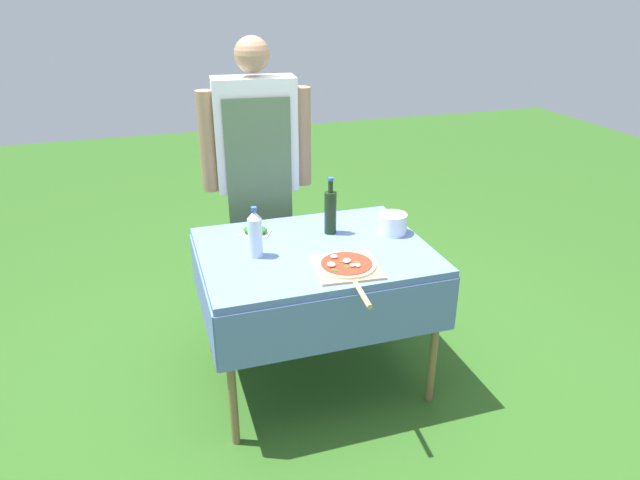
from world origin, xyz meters
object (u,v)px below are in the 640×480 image
(person_cook, at_px, (257,162))
(pizza_on_peel, at_px, (347,267))
(mixing_tub, at_px, (393,224))
(herb_container, at_px, (255,230))
(prep_table, at_px, (314,263))
(water_bottle, at_px, (255,233))
(oil_bottle, at_px, (330,211))

(person_cook, height_order, pizza_on_peel, person_cook)
(pizza_on_peel, bearing_deg, mixing_tub, 46.04)
(pizza_on_peel, bearing_deg, herb_container, 125.90)
(person_cook, distance_m, herb_container, 0.54)
(prep_table, height_order, water_bottle, water_bottle)
(oil_bottle, bearing_deg, mixing_tub, -18.15)
(pizza_on_peel, distance_m, mixing_tub, 0.51)
(prep_table, height_order, pizza_on_peel, pizza_on_peel)
(herb_container, bearing_deg, pizza_on_peel, -59.05)
(prep_table, distance_m, oil_bottle, 0.30)
(pizza_on_peel, relative_size, herb_container, 2.88)
(person_cook, bearing_deg, prep_table, 105.19)
(person_cook, height_order, oil_bottle, person_cook)
(prep_table, bearing_deg, person_cook, 99.86)
(oil_bottle, distance_m, herb_container, 0.41)
(mixing_tub, bearing_deg, prep_table, -173.08)
(water_bottle, relative_size, herb_container, 1.38)
(person_cook, distance_m, oil_bottle, 0.65)
(herb_container, xyz_separation_m, mixing_tub, (0.70, -0.21, 0.03))
(prep_table, distance_m, water_bottle, 0.36)
(prep_table, relative_size, oil_bottle, 3.74)
(pizza_on_peel, height_order, mixing_tub, mixing_tub)
(water_bottle, distance_m, mixing_tub, 0.76)
(herb_container, distance_m, mixing_tub, 0.74)
(mixing_tub, bearing_deg, pizza_on_peel, -138.90)
(person_cook, xyz_separation_m, herb_container, (-0.12, -0.47, -0.23))
(mixing_tub, bearing_deg, oil_bottle, 161.85)
(prep_table, bearing_deg, herb_container, 133.03)
(prep_table, relative_size, water_bottle, 4.53)
(water_bottle, xyz_separation_m, herb_container, (0.05, 0.26, -0.10))
(person_cook, distance_m, water_bottle, 0.77)
(person_cook, xyz_separation_m, mixing_tub, (0.58, -0.68, -0.20))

